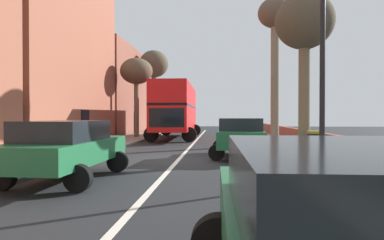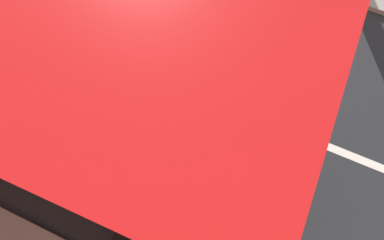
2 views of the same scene
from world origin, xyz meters
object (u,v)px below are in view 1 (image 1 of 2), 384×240
(parked_car_green_left_0, at_px, (67,146))
(parked_car_green_right_2, at_px, (240,135))
(street_tree_right_1, at_px, (275,26))
(parked_car_green_right_1, at_px, (351,237))
(litter_bin_right, at_px, (314,144))
(street_tree_left_2, at_px, (154,66))
(street_tree_left_4, at_px, (136,73))
(lamppost_right, at_px, (323,37))
(double_decker_bus, at_px, (176,108))
(street_tree_right_3, at_px, (304,27))

(parked_car_green_left_0, bearing_deg, parked_car_green_right_2, 46.83)
(street_tree_right_1, bearing_deg, parked_car_green_right_1, -97.97)
(parked_car_green_left_0, relative_size, litter_bin_right, 4.26)
(street_tree_left_2, bearing_deg, parked_car_green_right_2, -68.38)
(street_tree_left_4, relative_size, lamppost_right, 0.98)
(parked_car_green_left_0, xyz_separation_m, street_tree_left_4, (-2.34, 16.64, 4.20))
(double_decker_bus, distance_m, street_tree_left_4, 4.19)
(double_decker_bus, bearing_deg, street_tree_right_1, -38.00)
(street_tree_right_3, xyz_separation_m, lamppost_right, (-0.85, -5.11, -1.65))
(street_tree_left_2, height_order, street_tree_left_4, street_tree_left_2)
(parked_car_green_right_1, bearing_deg, parked_car_green_left_0, 129.30)
(parked_car_green_right_2, bearing_deg, litter_bin_right, -15.90)
(street_tree_left_2, bearing_deg, lamppost_right, -68.74)
(parked_car_green_left_0, distance_m, street_tree_right_1, 14.92)
(parked_car_green_left_0, distance_m, street_tree_left_4, 17.32)
(parked_car_green_right_1, relative_size, street_tree_right_3, 0.59)
(parked_car_green_right_2, xyz_separation_m, litter_bin_right, (2.80, -0.80, -0.30))
(street_tree_right_3, distance_m, litter_bin_right, 4.91)
(street_tree_left_2, bearing_deg, street_tree_right_3, -61.60)
(parked_car_green_right_1, distance_m, litter_bin_right, 11.01)
(street_tree_right_3, relative_size, litter_bin_right, 6.49)
(street_tree_right_1, xyz_separation_m, street_tree_left_2, (-9.90, 12.77, -0.30))
(parked_car_green_right_1, height_order, litter_bin_right, parked_car_green_right_1)
(street_tree_left_2, bearing_deg, parked_car_green_right_1, -76.15)
(double_decker_bus, xyz_separation_m, parked_car_green_left_0, (-0.80, -16.55, -1.43))
(double_decker_bus, height_order, litter_bin_right, double_decker_bus)
(parked_car_green_left_0, xyz_separation_m, street_tree_right_1, (7.45, 11.36, 6.17))
(street_tree_right_1, bearing_deg, parked_car_green_right_2, -112.10)
(litter_bin_right, bearing_deg, parked_car_green_left_0, -149.85)
(double_decker_bus, height_order, street_tree_left_2, street_tree_left_2)
(litter_bin_right, bearing_deg, lamppost_right, -103.43)
(parked_car_green_left_0, xyz_separation_m, lamppost_right, (6.80, 0.34, 2.88))
(parked_car_green_left_0, height_order, street_tree_right_3, street_tree_right_3)
(parked_car_green_left_0, xyz_separation_m, street_tree_left_2, (-2.45, 24.13, 5.88))
(lamppost_right, bearing_deg, parked_car_green_left_0, -177.12)
(parked_car_green_left_0, distance_m, parked_car_green_right_1, 7.90)
(double_decker_bus, xyz_separation_m, street_tree_right_3, (6.85, -11.10, 3.11))
(double_decker_bus, height_order, parked_car_green_left_0, double_decker_bus)
(parked_car_green_right_1, relative_size, litter_bin_right, 3.84)
(double_decker_bus, xyz_separation_m, street_tree_left_4, (-3.14, 0.08, 2.77))
(parked_car_green_left_0, distance_m, street_tree_right_3, 10.43)
(street_tree_left_2, xyz_separation_m, litter_bin_right, (10.25, -19.60, -6.16))
(street_tree_right_1, bearing_deg, street_tree_left_4, 151.66)
(street_tree_right_1, relative_size, litter_bin_right, 8.35)
(street_tree_left_2, xyz_separation_m, lamppost_right, (9.25, -23.79, -3.00))
(parked_car_green_right_2, relative_size, litter_bin_right, 4.02)
(double_decker_bus, relative_size, street_tree_left_4, 1.67)
(lamppost_right, bearing_deg, street_tree_left_4, 119.29)
(litter_bin_right, bearing_deg, street_tree_left_4, 129.95)
(double_decker_bus, xyz_separation_m, parked_car_green_right_2, (4.20, -11.22, -1.41))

